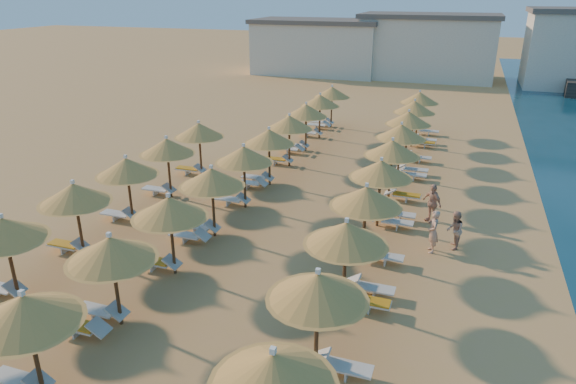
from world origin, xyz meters
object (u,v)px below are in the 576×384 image
at_px(parasol_row_east, 374,183).
at_px(beachgoer_a, 433,232).
at_px(beachgoer_c, 432,203).
at_px(parasol_row_west, 229,166).
at_px(beachgoer_b, 455,230).

bearing_deg(parasol_row_east, beachgoer_a, -1.67).
height_order(parasol_row_east, beachgoer_c, parasol_row_east).
xyz_separation_m(parasol_row_west, beachgoer_c, (8.66, 2.94, -1.73)).
bearing_deg(parasol_row_east, beachgoer_c, 52.93).
bearing_deg(beachgoer_a, beachgoer_b, 111.93).
distance_m(parasol_row_west, beachgoer_b, 9.94).
height_order(parasol_row_east, beachgoer_a, parasol_row_east).
xyz_separation_m(parasol_row_east, beachgoer_c, (2.22, 2.94, -1.73)).
bearing_deg(beachgoer_c, beachgoer_a, -43.16).
bearing_deg(parasol_row_west, beachgoer_a, -0.47).
xyz_separation_m(parasol_row_east, beachgoer_a, (2.50, -0.07, -1.74)).
relative_size(parasol_row_east, beachgoer_b, 24.11).
bearing_deg(parasol_row_west, beachgoer_b, 3.04).
bearing_deg(beachgoer_a, parasol_row_west, -104.57).
distance_m(parasol_row_west, beachgoer_a, 9.11).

